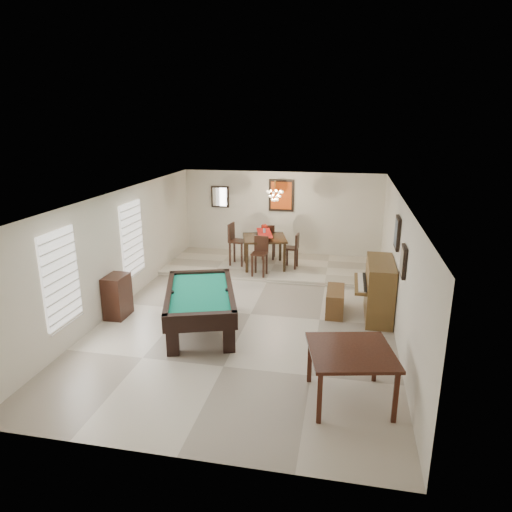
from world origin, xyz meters
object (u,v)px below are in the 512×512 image
(flower_vase, at_px, (264,228))
(dining_chair_east, at_px, (291,251))
(apothecary_chest, at_px, (117,296))
(dining_table, at_px, (264,250))
(piano_bench, at_px, (335,301))
(dining_chair_north, at_px, (269,241))
(square_table, at_px, (350,375))
(dining_chair_west, at_px, (238,244))
(chandelier, at_px, (275,192))
(upright_piano, at_px, (372,289))
(pool_table, at_px, (201,311))
(dining_chair_south, at_px, (260,257))

(flower_vase, bearing_deg, dining_chair_east, 3.00)
(apothecary_chest, bearing_deg, dining_table, 55.56)
(piano_bench, height_order, dining_chair_north, dining_chair_north)
(square_table, distance_m, dining_chair_west, 6.65)
(square_table, distance_m, piano_bench, 3.29)
(square_table, height_order, piano_bench, square_table)
(square_table, distance_m, chandelier, 6.62)
(flower_vase, bearing_deg, dining_chair_west, 178.10)
(piano_bench, height_order, chandelier, chandelier)
(upright_piano, bearing_deg, piano_bench, 177.86)
(square_table, bearing_deg, pool_table, 147.26)
(square_table, xyz_separation_m, dining_table, (-2.36, 5.84, 0.18))
(dining_table, height_order, chandelier, chandelier)
(flower_vase, relative_size, dining_chair_west, 0.22)
(dining_table, relative_size, chandelier, 1.94)
(pool_table, relative_size, flower_vase, 9.35)
(dining_chair_south, bearing_deg, square_table, -59.59)
(pool_table, relative_size, apothecary_chest, 2.63)
(dining_chair_south, bearing_deg, dining_chair_west, 139.42)
(dining_chair_north, relative_size, chandelier, 1.74)
(dining_chair_south, bearing_deg, flower_vase, 96.57)
(piano_bench, relative_size, apothecary_chest, 1.05)
(piano_bench, bearing_deg, dining_chair_west, 137.22)
(dining_chair_south, height_order, chandelier, chandelier)
(dining_table, distance_m, dining_chair_north, 0.78)
(dining_chair_west, bearing_deg, dining_chair_east, -82.48)
(upright_piano, height_order, chandelier, chandelier)
(dining_chair_north, height_order, dining_chair_east, dining_chair_north)
(apothecary_chest, distance_m, chandelier, 5.06)
(dining_chair_south, bearing_deg, pool_table, -95.16)
(square_table, xyz_separation_m, dining_chair_west, (-3.12, 5.87, 0.29))
(piano_bench, relative_size, flower_vase, 3.72)
(dining_chair_north, bearing_deg, dining_chair_west, 42.86)
(dining_chair_north, bearing_deg, dining_table, 88.50)
(pool_table, bearing_deg, flower_vase, 63.41)
(piano_bench, xyz_separation_m, chandelier, (-1.80, 2.75, 1.93))
(apothecary_chest, bearing_deg, flower_vase, 55.56)
(pool_table, distance_m, chandelier, 4.58)
(dining_chair_west, relative_size, dining_chair_east, 1.22)
(square_table, xyz_separation_m, upright_piano, (0.45, 3.24, 0.20))
(dining_chair_east, height_order, chandelier, chandelier)
(piano_bench, distance_m, dining_chair_west, 3.85)
(upright_piano, height_order, dining_table, upright_piano)
(pool_table, relative_size, upright_piano, 1.63)
(flower_vase, bearing_deg, dining_table, 0.00)
(square_table, height_order, upright_piano, upright_piano)
(flower_vase, distance_m, dining_chair_north, 0.97)
(square_table, relative_size, flower_vase, 4.68)
(square_table, xyz_separation_m, dining_chair_south, (-2.35, 5.06, 0.22))
(apothecary_chest, height_order, dining_chair_west, dining_chair_west)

